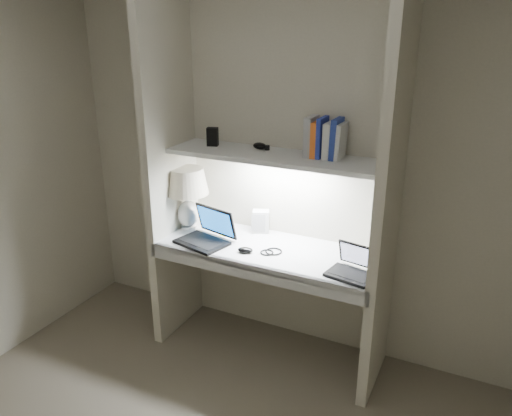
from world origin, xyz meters
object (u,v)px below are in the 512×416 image
Objects in this scene: laptop_main at (207,234)px; book_row at (325,139)px; speaker at (261,221)px; laptop_netbook at (353,268)px; table_lamp at (187,188)px.

laptop_main is 0.99m from book_row.
book_row reaches higher than speaker.
laptop_netbook is 1.22× the size of book_row.
speaker is at bearing 166.99° from laptop_netbook.
laptop_main is 1.59× the size of book_row.
table_lamp is at bearing 175.37° from speaker.
laptop_main reaches higher than laptop_netbook.
laptop_netbook is at bearing 12.41° from laptop_main.
speaker is (-0.74, 0.33, 0.04)m from laptop_netbook.
table_lamp reaches higher than laptop_main.
book_row is (0.93, 0.11, 0.41)m from table_lamp.
table_lamp reaches higher than laptop_netbook.
table_lamp is 1.81× the size of book_row.
book_row is (0.45, -0.05, 0.63)m from speaker.
speaker is at bearing 64.30° from laptop_main.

